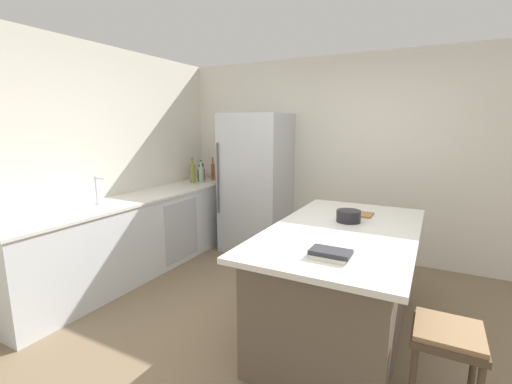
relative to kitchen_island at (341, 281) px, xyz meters
The scene contains 16 objects.
ground_plane 0.68m from the kitchen_island, 134.52° to the right, with size 7.20×7.20×0.00m, color #7A664C.
wall_rear 2.10m from the kitchen_island, 100.40° to the left, with size 6.00×0.10×2.60m, color silver.
wall_left 2.94m from the kitchen_island, behind, with size 0.10×6.00×2.60m, color silver.
counter_run_left 2.45m from the kitchen_island, behind, with size 0.64×3.20×0.90m.
kitchen_island is the anchor object (origin of this frame).
refrigerator 2.21m from the kitchen_island, 136.54° to the left, with size 0.84×0.76×1.88m.
bar_stool 1.04m from the kitchen_island, 43.49° to the right, with size 0.36×0.36×0.65m.
sink_faucet 2.58m from the kitchen_island, behind, with size 0.15×0.05×0.30m.
vinegar_bottle 2.95m from the kitchen_island, 145.56° to the left, with size 0.05×0.05×0.34m.
hot_sauce_bottle 2.99m from the kitchen_island, 148.37° to the left, with size 0.05×0.05×0.25m.
syrup_bottle 2.94m from the kitchen_island, 149.82° to the left, with size 0.07×0.07×0.24m.
gin_bottle 2.82m from the kitchen_island, 150.52° to the left, with size 0.08×0.08×0.33m.
olive_oil_bottle 2.85m from the kitchen_island, 152.92° to the left, with size 0.06×0.06×0.36m.
cookbook_stack 0.82m from the kitchen_island, 83.30° to the right, with size 0.25×0.17×0.05m.
mixing_bowl 0.55m from the kitchen_island, 94.13° to the left, with size 0.21×0.21×0.10m.
cutting_board 0.68m from the kitchen_island, 91.44° to the left, with size 0.30×0.20×0.02m.
Camera 1 is at (0.96, -2.35, 1.72)m, focal length 24.35 mm.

